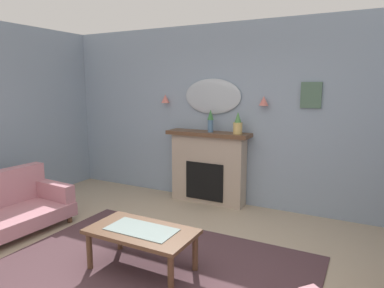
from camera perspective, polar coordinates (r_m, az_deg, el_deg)
The scene contains 10 objects.
wall_back at distance 5.45m, azimuth 7.43°, elevation 4.73°, with size 7.24×0.10×2.83m, color #8C9EB2.
patterned_rug at distance 3.73m, azimuth -7.33°, elevation -20.58°, with size 3.20×2.40×0.01m, color #4C3338.
fireplace at distance 5.53m, azimuth 2.68°, elevation -4.01°, with size 1.36×0.36×1.16m.
mantel_vase_centre at distance 5.35m, azimuth 3.11°, elevation 4.02°, with size 0.10×0.10×0.36m.
mantel_vase_left at distance 5.18m, azimuth 7.63°, elevation 3.21°, with size 0.14×0.14×0.34m.
wall_mirror at distance 5.50m, azimuth 3.41°, elevation 7.92°, with size 0.96×0.06×0.56m, color #B2BCC6.
wall_sconce_left at distance 5.86m, azimuth -4.46°, elevation 7.53°, with size 0.14×0.14×0.14m, color #D17066.
wall_sconce_right at distance 5.16m, azimuth 11.86°, elevation 7.05°, with size 0.14×0.14×0.14m, color #D17066.
framed_picture at distance 5.08m, azimuth 19.22°, elevation 7.69°, with size 0.28×0.03×0.36m, color #4C6B56.
coffee_table at distance 3.64m, azimuth -8.39°, elevation -14.73°, with size 1.10×0.60×0.45m.
Camera 1 is at (1.88, -2.42, 1.89)m, focal length 32.03 mm.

